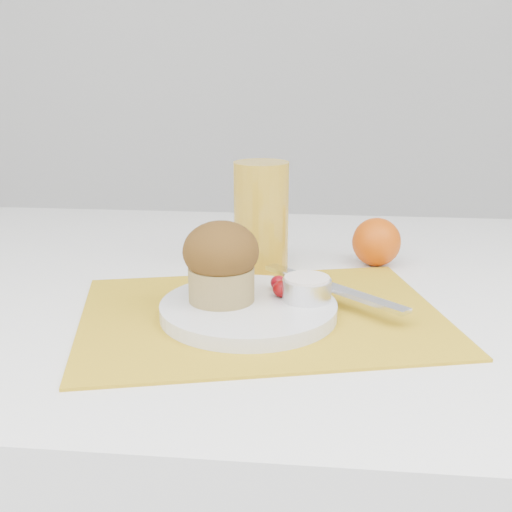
# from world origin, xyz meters

# --- Properties ---
(placemat) EXTENTS (0.46, 0.39, 0.00)m
(placemat) POSITION_xyz_m (-0.03, -0.07, 0.75)
(placemat) COLOR gold
(placemat) RESTS_ON table
(plate) EXTENTS (0.26, 0.26, 0.02)m
(plate) POSITION_xyz_m (-0.04, -0.08, 0.76)
(plate) COLOR silver
(plate) RESTS_ON placemat
(ramekin) EXTENTS (0.07, 0.07, 0.02)m
(ramekin) POSITION_xyz_m (0.02, -0.06, 0.78)
(ramekin) COLOR silver
(ramekin) RESTS_ON plate
(cream) EXTENTS (0.07, 0.07, 0.01)m
(cream) POSITION_xyz_m (0.02, -0.06, 0.79)
(cream) COLOR silver
(cream) RESTS_ON ramekin
(raspberry_near) EXTENTS (0.02, 0.02, 0.02)m
(raspberry_near) POSITION_xyz_m (-0.01, -0.03, 0.78)
(raspberry_near) COLOR #5F0209
(raspberry_near) RESTS_ON plate
(raspberry_far) EXTENTS (0.02, 0.02, 0.02)m
(raspberry_far) POSITION_xyz_m (-0.01, -0.06, 0.78)
(raspberry_far) COLOR #550204
(raspberry_far) RESTS_ON plate
(butter_knife) EXTENTS (0.17, 0.16, 0.01)m
(butter_knife) POSITION_xyz_m (0.05, -0.03, 0.77)
(butter_knife) COLOR silver
(butter_knife) RESTS_ON plate
(orange) EXTENTS (0.07, 0.07, 0.07)m
(orange) POSITION_xyz_m (0.12, 0.14, 0.78)
(orange) COLOR #CE4E07
(orange) RESTS_ON table
(juice_glass) EXTENTS (0.09, 0.09, 0.15)m
(juice_glass) POSITION_xyz_m (-0.04, 0.10, 0.82)
(juice_glass) COLOR gold
(juice_glass) RESTS_ON table
(muffin) EXTENTS (0.09, 0.09, 0.09)m
(muffin) POSITION_xyz_m (-0.07, -0.08, 0.82)
(muffin) COLOR #A1894E
(muffin) RESTS_ON plate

